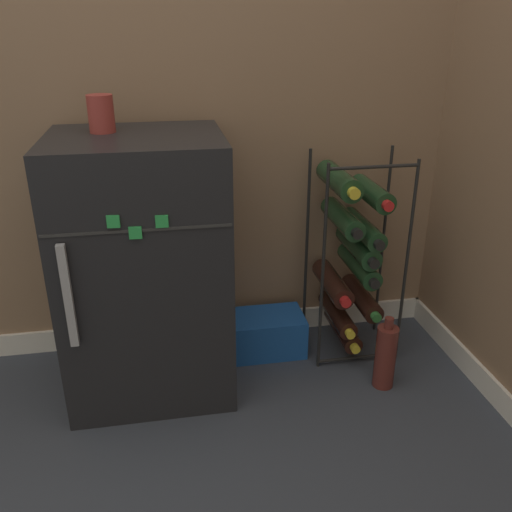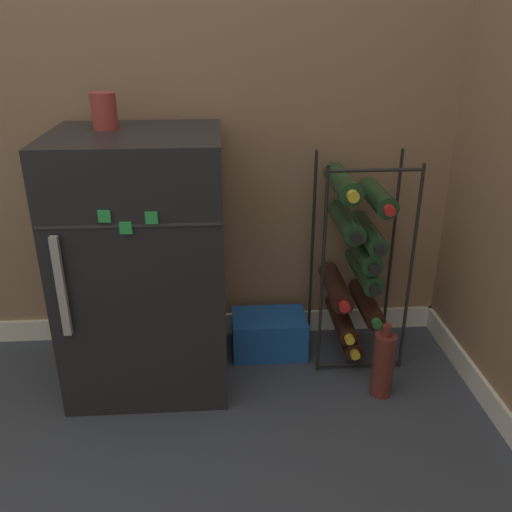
% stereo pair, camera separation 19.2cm
% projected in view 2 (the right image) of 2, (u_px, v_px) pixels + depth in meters
% --- Properties ---
extents(ground_plane, '(14.00, 14.00, 0.00)m').
position_uv_depth(ground_plane, '(196.00, 431.00, 1.75)').
color(ground_plane, '#333842').
extents(wall_back, '(6.98, 0.07, 2.50)m').
position_uv_depth(wall_back, '(186.00, 13.00, 1.83)').
color(wall_back, '#84664C').
rests_on(wall_back, ground_plane).
extents(mini_fridge, '(0.54, 0.50, 0.89)m').
position_uv_depth(mini_fridge, '(145.00, 264.00, 1.86)').
color(mini_fridge, black).
rests_on(mini_fridge, ground_plane).
extents(wine_rack, '(0.33, 0.32, 0.79)m').
position_uv_depth(wine_rack, '(355.00, 259.00, 1.99)').
color(wine_rack, black).
rests_on(wine_rack, ground_plane).
extents(soda_box, '(0.29, 0.19, 0.16)m').
position_uv_depth(soda_box, '(269.00, 334.00, 2.14)').
color(soda_box, '#194C9E').
rests_on(soda_box, ground_plane).
extents(fridge_top_cup, '(0.08, 0.08, 0.11)m').
position_uv_depth(fridge_top_cup, '(104.00, 111.00, 1.71)').
color(fridge_top_cup, maroon).
rests_on(fridge_top_cup, mini_fridge).
extents(loose_bottle_floor, '(0.08, 0.08, 0.28)m').
position_uv_depth(loose_bottle_floor, '(383.00, 364.00, 1.87)').
color(loose_bottle_floor, '#56231E').
rests_on(loose_bottle_floor, ground_plane).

